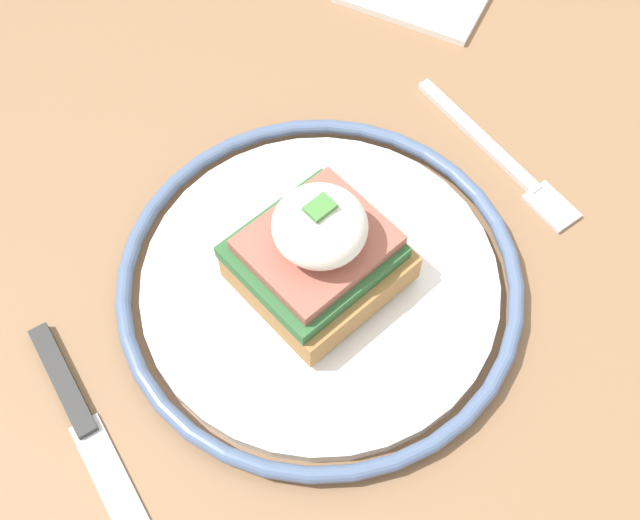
{
  "coord_description": "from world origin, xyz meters",
  "views": [
    {
      "loc": [
        0.17,
        0.19,
        1.21
      ],
      "look_at": [
        0.01,
        0.01,
        0.78
      ],
      "focal_mm": 45.0,
      "sensor_mm": 36.0,
      "label": 1
    }
  ],
  "objects_px": {
    "plate": "(320,281)",
    "sandwich": "(318,251)",
    "fork": "(499,157)",
    "knife": "(91,438)"
  },
  "relations": [
    {
      "from": "plate",
      "to": "knife",
      "type": "relative_size",
      "value": 1.33
    },
    {
      "from": "fork",
      "to": "knife",
      "type": "relative_size",
      "value": 0.82
    },
    {
      "from": "plate",
      "to": "sandwich",
      "type": "distance_m",
      "value": 0.04
    },
    {
      "from": "plate",
      "to": "fork",
      "type": "bearing_deg",
      "value": 176.85
    },
    {
      "from": "plate",
      "to": "sandwich",
      "type": "xyz_separation_m",
      "value": [
        0.0,
        -0.0,
        0.04
      ]
    },
    {
      "from": "plate",
      "to": "sandwich",
      "type": "relative_size",
      "value": 2.82
    },
    {
      "from": "plate",
      "to": "knife",
      "type": "bearing_deg",
      "value": -5.12
    },
    {
      "from": "sandwich",
      "to": "knife",
      "type": "relative_size",
      "value": 0.47
    },
    {
      "from": "sandwich",
      "to": "plate",
      "type": "bearing_deg",
      "value": 112.3
    },
    {
      "from": "sandwich",
      "to": "fork",
      "type": "xyz_separation_m",
      "value": [
        -0.16,
        0.01,
        -0.04
      ]
    }
  ]
}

